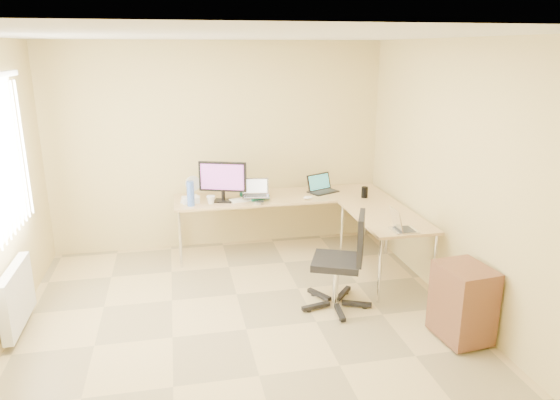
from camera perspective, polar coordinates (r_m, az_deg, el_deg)
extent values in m
plane|color=tan|center=(4.92, -3.77, -14.14)|extent=(4.50, 4.50, 0.00)
plane|color=white|center=(4.23, -4.46, 17.76)|extent=(4.50, 4.50, 0.00)
plane|color=#D1BB75|center=(6.58, -6.79, 5.86)|extent=(4.50, 0.00, 4.50)
plane|color=#D1BB75|center=(2.35, 3.70, -14.30)|extent=(4.50, 0.00, 4.50)
plane|color=#D1BB75|center=(5.11, 19.95, 1.88)|extent=(0.00, 4.50, 4.50)
cube|color=tan|center=(6.54, 0.16, -2.58)|extent=(2.65, 0.70, 0.73)
cube|color=tan|center=(5.93, 11.50, -4.99)|extent=(0.70, 1.30, 0.73)
cube|color=black|center=(6.15, -6.37, 2.04)|extent=(0.60, 0.36, 0.49)
cube|color=#14624B|center=(6.35, -2.86, 0.53)|extent=(0.34, 0.39, 0.05)
cube|color=#9190A8|center=(6.18, -2.74, 1.34)|extent=(0.35, 0.29, 0.21)
cube|color=black|center=(6.57, 4.83, 1.83)|extent=(0.44, 0.40, 0.23)
cube|color=white|center=(6.26, -3.41, 0.14)|extent=(0.51, 0.26, 0.02)
ellipsoid|color=silver|center=(6.28, 3.13, 0.27)|extent=(0.12, 0.09, 0.04)
imported|color=white|center=(6.13, -7.69, 0.03)|extent=(0.14, 0.14, 0.10)
cylinder|color=#BABBC4|center=(6.09, -2.32, -0.30)|extent=(0.13, 0.13, 0.03)
cylinder|color=#466CCF|center=(6.06, -9.90, 0.70)|extent=(0.11, 0.11, 0.30)
cube|color=silver|center=(6.36, -9.93, 0.09)|extent=(0.25, 0.34, 0.01)
cube|color=white|center=(6.21, -9.90, 0.01)|extent=(0.21, 0.17, 0.07)
cylinder|color=silver|center=(6.46, -9.63, 1.46)|extent=(0.23, 0.23, 0.24)
cylinder|color=black|center=(6.41, 9.37, 0.85)|extent=(0.09, 0.09, 0.14)
cube|color=silver|center=(5.32, 13.69, -2.34)|extent=(0.29, 0.23, 0.20)
cube|color=black|center=(5.12, 6.27, -6.61)|extent=(0.78, 0.78, 1.00)
cube|color=olive|center=(4.87, 19.62, -10.63)|extent=(0.44, 0.52, 0.67)
cube|color=white|center=(5.28, -27.20, -9.50)|extent=(0.09, 0.80, 0.55)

